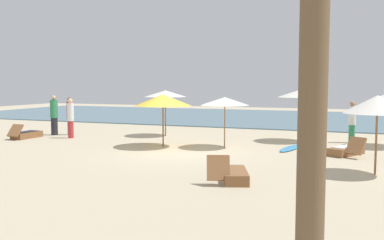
{
  "coord_description": "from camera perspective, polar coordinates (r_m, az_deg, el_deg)",
  "views": [
    {
      "loc": [
        6.37,
        -14.59,
        2.55
      ],
      "look_at": [
        0.09,
        1.28,
        1.1
      ],
      "focal_mm": 41.43,
      "sensor_mm": 36.0,
      "label": 1
    }
  ],
  "objects": [
    {
      "name": "umbrella_0",
      "position": [
        17.28,
        4.24,
        2.43
      ],
      "size": [
        1.89,
        1.89,
        1.98
      ],
      "color": "olive",
      "rests_on": "ground_plane"
    },
    {
      "name": "ground_plane",
      "position": [
        16.12,
        -1.99,
        -4.25
      ],
      "size": [
        60.0,
        60.0,
        0.0
      ],
      "primitive_type": "plane",
      "color": "#BCAD8E"
    },
    {
      "name": "person_3",
      "position": [
        19.88,
        19.91,
        -0.18
      ],
      "size": [
        0.31,
        0.31,
        1.76
      ],
      "color": "#338C59",
      "rests_on": "ground_plane"
    },
    {
      "name": "person_0",
      "position": [
        21.02,
        -15.36,
        0.29
      ],
      "size": [
        0.37,
        0.37,
        1.82
      ],
      "color": "#BF3338",
      "rests_on": "ground_plane"
    },
    {
      "name": "umbrella_4",
      "position": [
        19.63,
        14.05,
        3.38
      ],
      "size": [
        2.12,
        2.12,
        2.28
      ],
      "color": "olive",
      "rests_on": "ground_plane"
    },
    {
      "name": "person_1",
      "position": [
        22.35,
        -15.43,
        0.56
      ],
      "size": [
        0.4,
        0.4,
        1.84
      ],
      "color": "#338C59",
      "rests_on": "ground_plane"
    },
    {
      "name": "lounger_2",
      "position": [
        16.45,
        19.32,
        -3.71
      ],
      "size": [
        1.31,
        1.75,
        0.71
      ],
      "color": "brown",
      "rests_on": "ground_plane"
    },
    {
      "name": "lounger_1",
      "position": [
        21.65,
        -20.62,
        -1.75
      ],
      "size": [
        0.61,
        1.7,
        0.69
      ],
      "color": "brown",
      "rests_on": "ground_plane"
    },
    {
      "name": "umbrella_3",
      "position": [
        21.11,
        -3.45,
        3.4
      ],
      "size": [
        1.98,
        1.98,
        2.18
      ],
      "color": "olive",
      "rests_on": "ground_plane"
    },
    {
      "name": "surfboard",
      "position": [
        17.45,
        12.57,
        -3.55
      ],
      "size": [
        0.77,
        2.18,
        0.07
      ],
      "color": "#338CCC",
      "rests_on": "ground_plane"
    },
    {
      "name": "person_2",
      "position": [
        22.49,
        -17.33,
        0.62
      ],
      "size": [
        0.52,
        0.52,
        1.93
      ],
      "color": "#26262D",
      "rests_on": "ground_plane"
    },
    {
      "name": "ocean_water",
      "position": [
        32.32,
        10.14,
        0.31
      ],
      "size": [
        48.0,
        16.0,
        0.06
      ],
      "primitive_type": "cube",
      "color": "slate",
      "rests_on": "ground_plane"
    },
    {
      "name": "umbrella_1",
      "position": [
        13.14,
        22.76,
        1.86
      ],
      "size": [
        1.82,
        1.82,
        2.2
      ],
      "color": "brown",
      "rests_on": "ground_plane"
    },
    {
      "name": "lounger_3",
      "position": [
        11.58,
        5.35,
        -7.02
      ],
      "size": [
        1.12,
        1.73,
        0.75
      ],
      "color": "brown",
      "rests_on": "ground_plane"
    },
    {
      "name": "umbrella_5",
      "position": [
        17.49,
        -3.77,
        2.57
      ],
      "size": [
        2.24,
        2.24,
        2.08
      ],
      "color": "brown",
      "rests_on": "ground_plane"
    }
  ]
}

